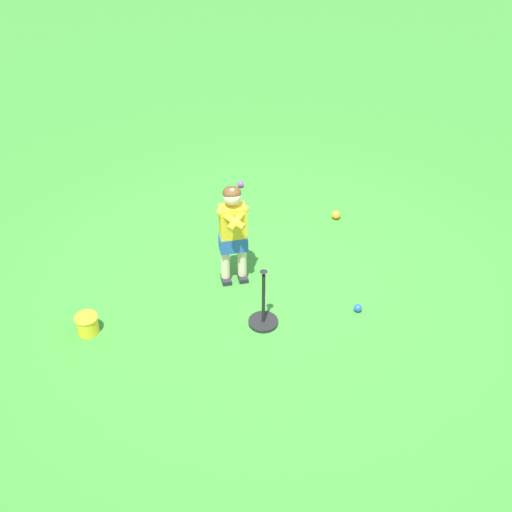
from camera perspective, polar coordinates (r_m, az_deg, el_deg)
ground_plane at (r=6.95m, az=1.25°, el=-2.48°), size 40.00×40.00×0.00m
child_batter at (r=6.64m, az=-1.90°, el=2.45°), size 0.47×0.51×1.08m
play_ball_by_bucket at (r=6.71m, az=8.36°, el=-4.23°), size 0.08×0.08×0.08m
play_ball_center_lawn at (r=8.44m, az=-1.28°, el=5.89°), size 0.07×0.07×0.07m
play_ball_far_right at (r=7.92m, az=6.59°, el=3.37°), size 0.10×0.10×0.10m
batting_tee at (r=6.47m, az=0.60°, el=-4.85°), size 0.28×0.28×0.62m
toy_bucket at (r=6.58m, az=-13.69°, el=-5.44°), size 0.22×0.22×0.19m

